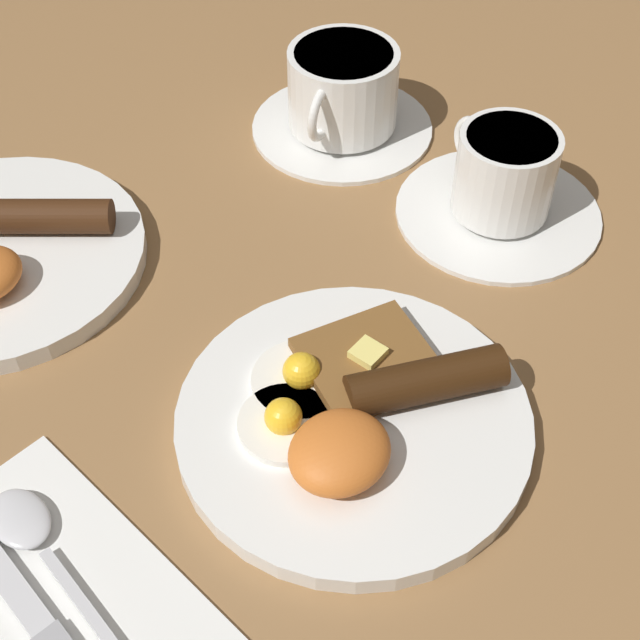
{
  "coord_description": "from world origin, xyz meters",
  "views": [
    {
      "loc": [
        -0.26,
        -0.23,
        0.49
      ],
      "look_at": [
        0.04,
        0.07,
        0.03
      ],
      "focal_mm": 50.0,
      "sensor_mm": 36.0,
      "label": 1
    }
  ],
  "objects_px": {
    "teacup_far": "(342,97)",
    "knife": "(46,633)",
    "teacup_near": "(502,185)",
    "spoon": "(35,539)",
    "breakfast_plate_near": "(355,415)"
  },
  "relations": [
    {
      "from": "spoon",
      "to": "teacup_far",
      "type": "bearing_deg",
      "value": -65.51
    },
    {
      "from": "teacup_far",
      "to": "knife",
      "type": "xyz_separation_m",
      "value": [
        -0.46,
        -0.22,
        -0.03
      ]
    },
    {
      "from": "teacup_far",
      "to": "knife",
      "type": "distance_m",
      "value": 0.51
    },
    {
      "from": "knife",
      "to": "spoon",
      "type": "height_order",
      "value": "spoon"
    },
    {
      "from": "teacup_far",
      "to": "teacup_near",
      "type": "bearing_deg",
      "value": -87.06
    },
    {
      "from": "teacup_near",
      "to": "teacup_far",
      "type": "relative_size",
      "value": 1.02
    },
    {
      "from": "teacup_near",
      "to": "spoon",
      "type": "height_order",
      "value": "teacup_near"
    },
    {
      "from": "teacup_near",
      "to": "spoon",
      "type": "relative_size",
      "value": 1.0
    },
    {
      "from": "breakfast_plate_near",
      "to": "knife",
      "type": "height_order",
      "value": "breakfast_plate_near"
    },
    {
      "from": "teacup_far",
      "to": "spoon",
      "type": "height_order",
      "value": "teacup_far"
    },
    {
      "from": "breakfast_plate_near",
      "to": "knife",
      "type": "bearing_deg",
      "value": 175.58
    },
    {
      "from": "teacup_far",
      "to": "spoon",
      "type": "relative_size",
      "value": 0.97
    },
    {
      "from": "teacup_near",
      "to": "spoon",
      "type": "xyz_separation_m",
      "value": [
        -0.44,
        0.0,
        -0.02
      ]
    },
    {
      "from": "teacup_far",
      "to": "spoon",
      "type": "distance_m",
      "value": 0.46
    },
    {
      "from": "breakfast_plate_near",
      "to": "spoon",
      "type": "relative_size",
      "value": 1.39
    }
  ]
}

